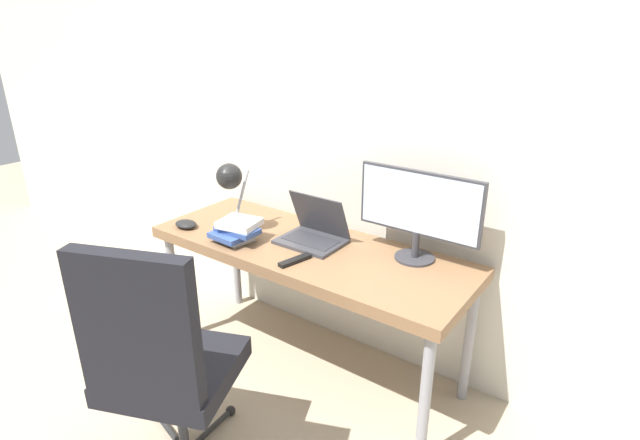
# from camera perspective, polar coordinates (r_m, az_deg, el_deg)

# --- Properties ---
(ground_plane) EXTENTS (12.00, 12.00, 0.00)m
(ground_plane) POSITION_cam_1_polar(r_m,az_deg,el_deg) (2.83, -5.41, -19.34)
(ground_plane) COLOR tan
(wall_back) EXTENTS (8.00, 0.05, 2.60)m
(wall_back) POSITION_cam_1_polar(r_m,az_deg,el_deg) (2.75, 3.42, 10.13)
(wall_back) COLOR beige
(wall_back) RESTS_ON ground_plane
(desk) EXTENTS (1.76, 0.64, 0.76)m
(desk) POSITION_cam_1_polar(r_m,az_deg,el_deg) (2.65, -1.39, -4.25)
(desk) COLOR brown
(desk) RESTS_ON ground_plane
(laptop) EXTENTS (0.34, 0.26, 0.26)m
(laptop) POSITION_cam_1_polar(r_m,az_deg,el_deg) (2.65, -0.72, -1.43)
(laptop) COLOR #38383D
(laptop) RESTS_ON desk
(monitor) EXTENTS (0.62, 0.20, 0.45)m
(monitor) POSITION_cam_1_polar(r_m,az_deg,el_deg) (2.42, 11.20, 1.26)
(monitor) COLOR #333338
(monitor) RESTS_ON desk
(desk_lamp) EXTENTS (0.14, 0.27, 0.39)m
(desk_lamp) POSITION_cam_1_polar(r_m,az_deg,el_deg) (2.73, -10.13, 4.47)
(desk_lamp) COLOR #4C4C51
(desk_lamp) RESTS_ON desk
(office_chair) EXTENTS (0.65, 0.65, 1.13)m
(office_chair) POSITION_cam_1_polar(r_m,az_deg,el_deg) (2.14, -17.84, -14.76)
(office_chair) COLOR black
(office_chair) RESTS_ON ground_plane
(book_stack) EXTENTS (0.25, 0.23, 0.12)m
(book_stack) POSITION_cam_1_polar(r_m,az_deg,el_deg) (2.69, -9.52, -1.16)
(book_stack) COLOR silver
(book_stack) RESTS_ON desk
(tv_remote) EXTENTS (0.08, 0.18, 0.02)m
(tv_remote) POSITION_cam_1_polar(r_m,az_deg,el_deg) (2.44, -2.88, -4.64)
(tv_remote) COLOR black
(tv_remote) RESTS_ON desk
(game_controller) EXTENTS (0.14, 0.10, 0.04)m
(game_controller) POSITION_cam_1_polar(r_m,az_deg,el_deg) (2.94, -15.07, -0.45)
(game_controller) COLOR black
(game_controller) RESTS_ON desk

